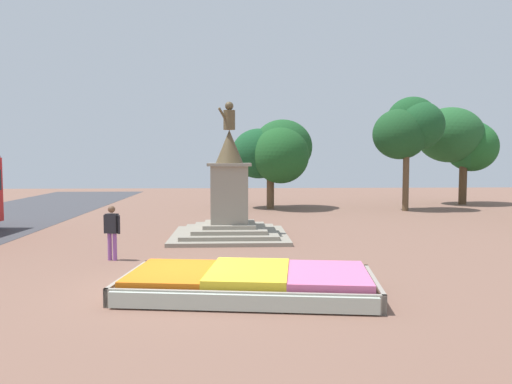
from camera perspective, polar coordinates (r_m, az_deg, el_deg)
ground_plane at (r=13.06m, az=-8.43°, el=-10.68°), size 82.63×82.63×0.00m
flower_planter at (r=12.26m, az=-0.70°, el=-10.31°), size 6.44×3.87×0.60m
statue_monument at (r=20.57m, az=-3.04°, el=-1.63°), size 4.71×4.71×5.56m
pedestrian_near_planter at (r=16.62m, az=-16.14°, el=-4.04°), size 0.55×0.31×1.76m
park_tree_behind_statue at (r=32.35m, az=2.24°, el=4.62°), size 5.28×4.99×5.78m
park_tree_far_right at (r=32.86m, az=17.17°, el=7.09°), size 4.51×3.35×7.12m
park_tree_street_side at (r=38.24m, az=22.46°, el=5.37°), size 5.83×4.30×6.81m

